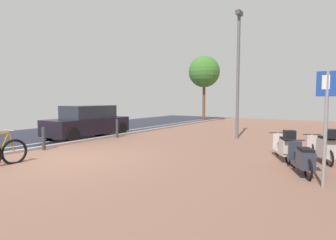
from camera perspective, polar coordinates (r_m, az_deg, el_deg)
The scene contains 10 objects.
ground at distance 7.75m, azimuth -12.76°, elevation -9.35°, with size 21.00×40.00×0.13m.
scooter_near at distance 8.89m, azimuth 29.74°, elevation -4.90°, with size 0.99×1.64×1.03m.
scooter_mid at distance 7.32m, azimuth 26.24°, elevation -7.36°, with size 0.84×1.54×0.77m.
scooter_far at distance 8.68m, azimuth 23.17°, elevation -5.01°, with size 0.94×1.57×0.97m.
parked_car_near at distance 13.53m, azimuth -16.40°, elevation -0.42°, with size 1.79×4.01×1.49m.
parking_sign at distance 6.30m, azimuth 30.15°, elevation 0.70°, with size 0.40×0.07×2.36m.
lamp_post at distance 12.87m, azimuth 14.43°, elevation 10.36°, with size 0.20×0.52×5.69m.
street_tree at distance 22.23m, azimuth 7.57°, elevation 9.93°, with size 2.48×2.48×5.20m.
bollard_near at distance 10.61m, azimuth -24.56°, elevation -3.58°, with size 0.12×0.12×0.81m.
bollard_far at distance 12.95m, azimuth -10.59°, elevation -1.73°, with size 0.12×0.12×0.86m.
Camera 1 is at (6.84, -5.23, 1.81)m, focal length 29.17 mm.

